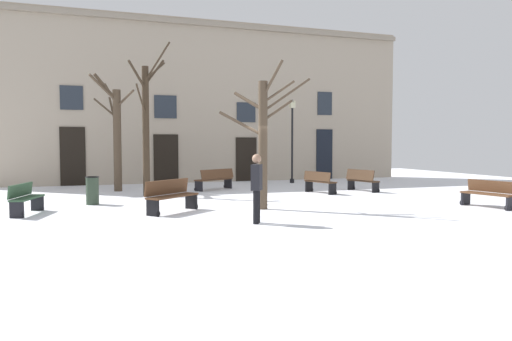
% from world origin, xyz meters
% --- Properties ---
extents(ground_plane, '(35.13, 35.13, 0.00)m').
position_xyz_m(ground_plane, '(0.00, 0.00, 0.00)').
color(ground_plane, white).
extents(building_facade, '(21.96, 0.60, 8.29)m').
position_xyz_m(building_facade, '(-0.01, 9.52, 4.19)').
color(building_facade, tan).
rests_on(building_facade, ground).
extents(tree_foreground, '(2.64, 1.65, 4.43)m').
position_xyz_m(tree_foreground, '(-0.76, -1.01, 2.15)').
color(tree_foreground, '#4C3D2D').
rests_on(tree_foreground, ground).
extents(tree_center, '(1.79, 1.85, 4.80)m').
position_xyz_m(tree_center, '(-4.74, 5.97, 2.41)').
color(tree_center, '#4C3D2D').
rests_on(tree_center, ground).
extents(tree_left_of_center, '(1.59, 1.95, 5.69)m').
position_xyz_m(tree_left_of_center, '(-3.72, 3.86, 2.70)').
color(tree_left_of_center, '#382B1E').
rests_on(tree_left_of_center, ground).
extents(streetlamp, '(0.30, 0.30, 4.19)m').
position_xyz_m(streetlamp, '(3.81, 7.44, 2.54)').
color(streetlamp, black).
rests_on(streetlamp, ground).
extents(litter_bin, '(0.43, 0.43, 0.91)m').
position_xyz_m(litter_bin, '(-5.67, 1.74, 0.46)').
color(litter_bin, '#2D3D2D').
rests_on(litter_bin, ground).
extents(bench_by_litter_bin, '(0.79, 1.62, 0.87)m').
position_xyz_m(bench_by_litter_bin, '(-7.43, 0.11, 0.46)').
color(bench_by_litter_bin, '#2D4C33').
rests_on(bench_by_litter_bin, ground).
extents(bench_near_center_tree, '(0.81, 1.58, 0.91)m').
position_xyz_m(bench_near_center_tree, '(4.93, 2.66, 0.46)').
color(bench_near_center_tree, '#3D2819').
rests_on(bench_near_center_tree, ground).
extents(bench_back_to_back_right, '(0.82, 1.59, 0.88)m').
position_xyz_m(bench_back_to_back_right, '(2.90, 2.51, 0.46)').
color(bench_back_to_back_right, '#3D2819').
rests_on(bench_back_to_back_right, ground).
extents(bench_back_to_back_left, '(1.88, 1.41, 0.90)m').
position_xyz_m(bench_back_to_back_left, '(-0.74, 5.19, 0.46)').
color(bench_back_to_back_left, '#51331E').
rests_on(bench_back_to_back_left, ground).
extents(bench_facing_shops, '(1.69, 1.55, 0.94)m').
position_xyz_m(bench_facing_shops, '(-3.49, -0.82, 0.49)').
color(bench_facing_shops, '#51331E').
rests_on(bench_facing_shops, ground).
extents(bench_near_lamp, '(0.81, 1.70, 0.84)m').
position_xyz_m(bench_near_lamp, '(6.00, -2.96, 0.43)').
color(bench_near_lamp, '#51331E').
rests_on(bench_near_lamp, ground).
extents(person_crossing_plaza, '(0.38, 0.44, 1.73)m').
position_xyz_m(person_crossing_plaza, '(-1.77, -3.42, 0.96)').
color(person_crossing_plaza, black).
rests_on(person_crossing_plaza, ground).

